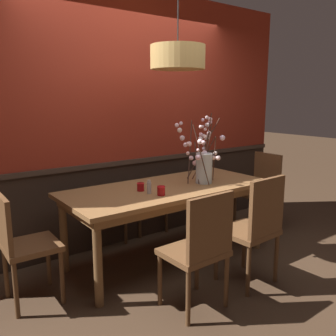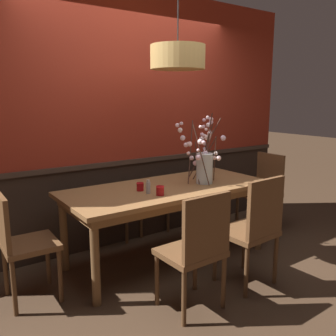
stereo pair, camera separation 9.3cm
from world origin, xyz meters
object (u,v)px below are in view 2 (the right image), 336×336
at_px(chair_near_side_left, 197,246).
at_px(pendant_lamp, 178,57).
at_px(chair_head_east_end, 263,188).
at_px(condiment_bottle, 148,187).
at_px(chair_near_side_right, 254,226).
at_px(vase_with_blossoms, 204,162).
at_px(candle_holder_nearer_center, 160,191).
at_px(chair_far_side_right, 145,189).
at_px(chair_far_side_left, 100,195).
at_px(dining_table, 168,194).
at_px(candle_holder_nearer_edge, 140,187).
at_px(chair_head_west_end, 20,240).

relative_size(chair_near_side_left, pendant_lamp, 1.06).
xyz_separation_m(chair_head_east_end, condiment_bottle, (-1.75, -0.14, 0.29)).
xyz_separation_m(chair_head_east_end, chair_near_side_right, (-1.15, -0.88, 0.02)).
distance_m(vase_with_blossoms, candle_holder_nearer_center, 0.67).
bearing_deg(vase_with_blossoms, pendant_lamp, 175.49).
relative_size(chair_far_side_right, condiment_bottle, 7.09).
bearing_deg(chair_near_side_right, condiment_bottle, 128.86).
relative_size(chair_far_side_left, condiment_bottle, 7.71).
bearing_deg(pendant_lamp, chair_far_side_right, 78.24).
relative_size(dining_table, candle_holder_nearer_edge, 26.45).
relative_size(chair_far_side_left, pendant_lamp, 1.09).
relative_size(chair_near_side_right, chair_head_west_end, 1.08).
bearing_deg(candle_holder_nearer_edge, chair_head_east_end, 0.61).
height_order(condiment_bottle, pendant_lamp, pendant_lamp).
xyz_separation_m(dining_table, chair_far_side_right, (0.27, 0.89, -0.17)).
height_order(chair_near_side_right, candle_holder_nearer_edge, chair_near_side_right).
bearing_deg(candle_holder_nearer_center, chair_far_side_right, 65.30).
xyz_separation_m(dining_table, condiment_bottle, (-0.30, -0.12, 0.14)).
bearing_deg(chair_near_side_right, chair_head_east_end, 37.33).
bearing_deg(chair_near_side_left, candle_holder_nearer_center, 81.42).
xyz_separation_m(chair_near_side_right, chair_head_west_end, (-1.69, 0.88, -0.03)).
xyz_separation_m(chair_near_side_right, pendant_lamp, (-0.22, 0.80, 1.43)).
bearing_deg(chair_far_side_left, chair_near_side_left, -90.03).
bearing_deg(candle_holder_nearer_center, vase_with_blossoms, 13.48).
xyz_separation_m(chair_far_side_right, vase_with_blossoms, (0.12, -0.97, 0.46)).
xyz_separation_m(dining_table, chair_head_east_end, (1.45, 0.03, -0.15)).
bearing_deg(candle_holder_nearer_edge, vase_with_blossoms, -7.17).
height_order(chair_near_side_left, condiment_bottle, chair_near_side_left).
distance_m(chair_head_east_end, chair_far_side_right, 1.46).
relative_size(chair_near_side_right, chair_far_side_left, 1.00).
bearing_deg(dining_table, condiment_bottle, -158.94).
bearing_deg(candle_holder_nearer_edge, chair_near_side_right, -54.79).
xyz_separation_m(vase_with_blossoms, candle_holder_nearer_edge, (-0.70, 0.09, -0.17)).
distance_m(candle_holder_nearer_center, pendant_lamp, 1.23).
distance_m(chair_head_east_end, pendant_lamp, 2.00).
relative_size(chair_head_east_end, candle_holder_nearer_edge, 12.08).
bearing_deg(chair_head_west_end, condiment_bottle, -7.56).
distance_m(chair_far_side_left, condiment_bottle, 1.01).
height_order(chair_head_west_end, pendant_lamp, pendant_lamp).
xyz_separation_m(chair_near_side_right, vase_with_blossoms, (0.09, 0.77, 0.43)).
bearing_deg(chair_near_side_right, chair_head_west_end, 152.40).
distance_m(chair_near_side_left, pendant_lamp, 1.72).
relative_size(chair_head_west_end, condiment_bottle, 7.18).
distance_m(chair_near_side_left, chair_far_side_left, 1.72).
distance_m(vase_with_blossoms, candle_holder_nearer_edge, 0.72).
xyz_separation_m(dining_table, chair_near_side_right, (0.29, -0.85, -0.14)).
bearing_deg(candle_holder_nearer_center, candle_holder_nearer_edge, 105.08).
bearing_deg(chair_head_west_end, vase_with_blossoms, -3.54).
bearing_deg(pendant_lamp, candle_holder_nearer_center, -150.96).
relative_size(chair_far_side_right, vase_with_blossoms, 1.26).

